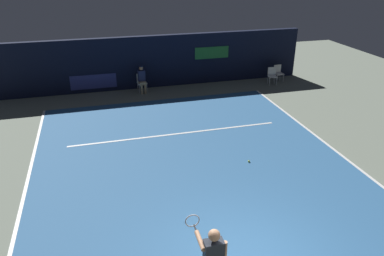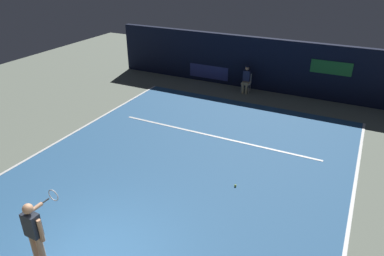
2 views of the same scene
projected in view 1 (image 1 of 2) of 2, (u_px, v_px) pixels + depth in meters
ground_plane at (190, 160)px, 12.20m from camera, size 31.51×31.51×0.00m
court_surface at (190, 160)px, 12.20m from camera, size 10.14×11.62×0.01m
line_sideline_left at (324, 142)px, 13.39m from camera, size 0.10×11.62×0.01m
line_sideline_right at (27, 182)px, 11.00m from camera, size 0.10×11.62×0.01m
line_service at (176, 134)px, 13.97m from camera, size 7.91×0.10×0.01m
back_wall at (149, 62)px, 18.54m from camera, size 16.11×0.33×2.60m
line_judge_on_chair at (142, 79)px, 18.02m from camera, size 0.48×0.56×1.32m
courtside_chair_near at (272, 75)px, 19.25m from camera, size 0.50×0.48×0.88m
courtside_chair_far at (278, 72)px, 19.68m from camera, size 0.47×0.44×0.88m
tennis_ball at (249, 161)px, 12.05m from camera, size 0.07×0.07×0.07m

